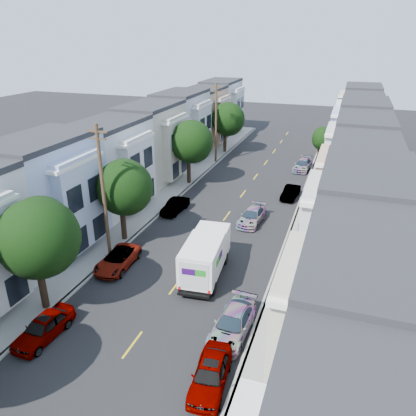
% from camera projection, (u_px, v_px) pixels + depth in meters
% --- Properties ---
extents(ground, '(160.00, 160.00, 0.00)m').
position_uv_depth(ground, '(176.00, 286.00, 27.32)').
color(ground, black).
rests_on(ground, ground).
extents(road_slab, '(12.00, 70.00, 0.02)m').
position_uv_depth(road_slab, '(235.00, 204.00, 40.34)').
color(road_slab, black).
rests_on(road_slab, ground).
extents(curb_left, '(0.30, 70.00, 0.15)m').
position_uv_depth(curb_left, '(179.00, 196.00, 42.13)').
color(curb_left, gray).
rests_on(curb_left, ground).
extents(curb_right, '(0.30, 70.00, 0.15)m').
position_uv_depth(curb_right, '(297.00, 212.00, 38.50)').
color(curb_right, gray).
rests_on(curb_right, ground).
extents(sidewalk_left, '(2.60, 70.00, 0.15)m').
position_uv_depth(sidewalk_left, '(168.00, 195.00, 42.52)').
color(sidewalk_left, gray).
rests_on(sidewalk_left, ground).
extents(sidewalk_right, '(2.60, 70.00, 0.15)m').
position_uv_depth(sidewalk_right, '(311.00, 213.00, 38.11)').
color(sidewalk_right, gray).
rests_on(sidewalk_right, ground).
extents(centerline, '(0.12, 70.00, 0.01)m').
position_uv_depth(centerline, '(235.00, 204.00, 40.34)').
color(centerline, gold).
rests_on(centerline, ground).
extents(townhouse_row_left, '(5.00, 70.00, 8.50)m').
position_uv_depth(townhouse_row_left, '(136.00, 191.00, 43.69)').
color(townhouse_row_left, tan).
rests_on(townhouse_row_left, ground).
extents(townhouse_row_right, '(5.00, 70.00, 8.50)m').
position_uv_depth(townhouse_row_right, '(353.00, 220.00, 37.00)').
color(townhouse_row_right, tan).
rests_on(townhouse_row_right, ground).
extents(tree_b, '(4.70, 4.70, 7.29)m').
position_uv_depth(tree_b, '(37.00, 238.00, 23.04)').
color(tree_b, black).
rests_on(tree_b, ground).
extents(tree_c, '(4.43, 4.43, 6.87)m').
position_uv_depth(tree_c, '(123.00, 188.00, 31.48)').
color(tree_c, black).
rests_on(tree_c, ground).
extents(tree_d, '(4.70, 4.70, 7.21)m').
position_uv_depth(tree_d, '(191.00, 142.00, 43.93)').
color(tree_d, black).
rests_on(tree_d, ground).
extents(tree_e, '(4.64, 4.64, 7.09)m').
position_uv_depth(tree_e, '(227.00, 119.00, 56.08)').
color(tree_e, black).
rests_on(tree_e, ground).
extents(tree_far_r, '(2.91, 2.91, 5.17)m').
position_uv_depth(tree_far_r, '(323.00, 139.00, 49.98)').
color(tree_far_r, black).
rests_on(tree_far_r, ground).
extents(utility_pole_near, '(1.60, 0.26, 10.00)m').
position_uv_depth(utility_pole_near, '(103.00, 193.00, 28.91)').
color(utility_pole_near, '#42301E').
rests_on(utility_pole_near, ground).
extents(utility_pole_far, '(1.60, 0.26, 10.00)m').
position_uv_depth(utility_pole_far, '(216.00, 123.00, 51.48)').
color(utility_pole_far, '#42301E').
rests_on(utility_pole_far, ground).
extents(fedex_truck, '(2.35, 6.10, 2.93)m').
position_uv_depth(fedex_truck, '(205.00, 255.00, 27.85)').
color(fedex_truck, white).
rests_on(fedex_truck, ground).
extents(lead_sedan, '(2.10, 4.37, 1.27)m').
position_uv_depth(lead_sedan, '(252.00, 216.00, 36.16)').
color(lead_sedan, black).
rests_on(lead_sedan, ground).
extents(parked_left_b, '(1.79, 4.21, 1.34)m').
position_uv_depth(parked_left_b, '(44.00, 328.00, 22.40)').
color(parked_left_b, black).
rests_on(parked_left_b, ground).
extents(parked_left_c, '(2.23, 4.49, 1.22)m').
position_uv_depth(parked_left_c, '(118.00, 260.00, 29.25)').
color(parked_left_c, '#909498').
rests_on(parked_left_c, ground).
extents(parked_left_d, '(1.61, 3.81, 1.24)m').
position_uv_depth(parked_left_d, '(175.00, 206.00, 38.33)').
color(parked_left_d, maroon).
rests_on(parked_left_d, ground).
extents(parked_right_a, '(2.02, 4.37, 1.37)m').
position_uv_depth(parked_right_a, '(210.00, 374.00, 19.33)').
color(parked_right_a, '#2F3033').
rests_on(parked_right_a, ground).
extents(parked_right_b, '(2.10, 4.55, 1.34)m').
position_uv_depth(parked_right_b, '(233.00, 324.00, 22.72)').
color(parked_right_b, white).
rests_on(parked_right_b, ground).
extents(parked_right_c, '(1.66, 3.78, 1.22)m').
position_uv_depth(parked_right_c, '(290.00, 193.00, 41.64)').
color(parked_right_c, black).
rests_on(parked_right_c, ground).
extents(parked_right_d, '(2.17, 4.45, 1.29)m').
position_uv_depth(parked_right_d, '(302.00, 165.00, 50.28)').
color(parked_right_d, '#0B1041').
rests_on(parked_right_d, ground).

